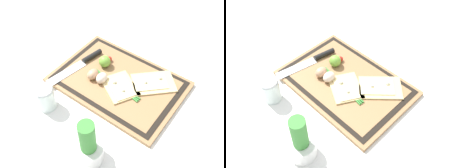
# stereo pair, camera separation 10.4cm
# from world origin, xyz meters

# --- Properties ---
(ground_plane) EXTENTS (6.00, 6.00, 0.00)m
(ground_plane) POSITION_xyz_m (0.00, 0.00, 0.00)
(ground_plane) COLOR white
(cutting_board) EXTENTS (0.52, 0.36, 0.02)m
(cutting_board) POSITION_xyz_m (0.00, 0.00, 0.01)
(cutting_board) COLOR #997047
(cutting_board) RESTS_ON ground_plane
(pizza_slice_near) EXTENTS (0.20, 0.20, 0.02)m
(pizza_slice_near) POSITION_xyz_m (-0.12, -0.07, 0.03)
(pizza_slice_near) COLOR #DBBC7F
(pizza_slice_near) RESTS_ON cutting_board
(pizza_slice_far) EXTENTS (0.18, 0.17, 0.02)m
(pizza_slice_far) POSITION_xyz_m (-0.03, 0.03, 0.03)
(pizza_slice_far) COLOR #DBBC7F
(pizza_slice_far) RESTS_ON cutting_board
(knife) EXTENTS (0.08, 0.28, 0.02)m
(knife) POSITION_xyz_m (0.18, 0.00, 0.03)
(knife) COLOR silver
(knife) RESTS_ON cutting_board
(egg_brown) EXTENTS (0.04, 0.05, 0.04)m
(egg_brown) POSITION_xyz_m (0.09, 0.05, 0.04)
(egg_brown) COLOR tan
(egg_brown) RESTS_ON cutting_board
(egg_pink) EXTENTS (0.04, 0.05, 0.04)m
(egg_pink) POSITION_xyz_m (0.05, 0.05, 0.04)
(egg_pink) COLOR beige
(egg_pink) RESTS_ON cutting_board
(lime) EXTENTS (0.05, 0.05, 0.05)m
(lime) POSITION_xyz_m (0.10, -0.03, 0.05)
(lime) COLOR #70A838
(lime) RESTS_ON cutting_board
(cherry_tomato_red) EXTENTS (0.02, 0.02, 0.02)m
(cherry_tomato_red) POSITION_xyz_m (0.10, -0.07, 0.03)
(cherry_tomato_red) COLOR red
(cherry_tomato_red) RESTS_ON cutting_board
(scallion_bunch) EXTENTS (0.24, 0.05, 0.01)m
(scallion_bunch) POSITION_xyz_m (-0.01, 0.03, 0.02)
(scallion_bunch) COLOR #388433
(scallion_bunch) RESTS_ON cutting_board
(herb_pot) EXTENTS (0.10, 0.10, 0.19)m
(herb_pot) POSITION_xyz_m (-0.12, 0.33, 0.07)
(herb_pot) COLOR white
(herb_pot) RESTS_ON ground_plane
(sauce_jar) EXTENTS (0.07, 0.07, 0.10)m
(sauce_jar) POSITION_xyz_m (0.15, 0.26, 0.04)
(sauce_jar) COLOR silver
(sauce_jar) RESTS_ON ground_plane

